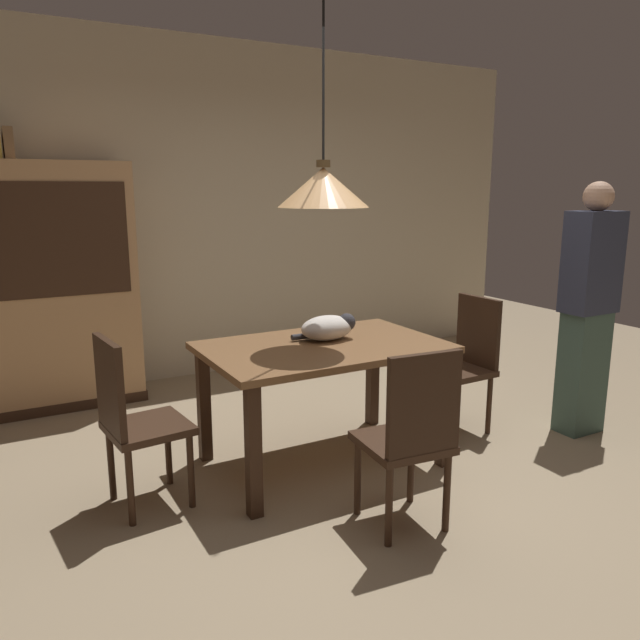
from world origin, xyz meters
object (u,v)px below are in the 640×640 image
Objects in this scene: pendant_lamp at (323,187)px; book_brown_thick at (8,144)px; chair_left_side at (132,416)px; cat_sleeping at (329,327)px; hutch_bookcase at (59,292)px; chair_near_front at (411,433)px; dining_table at (323,361)px; chair_right_side at (466,358)px; person_standing at (588,310)px.

pendant_lamp is 2.41m from book_brown_thick.
chair_left_side is 2.38× the size of cat_sleeping.
hutch_bookcase is 1.10m from book_brown_thick.
cat_sleeping is (0.09, 0.96, 0.32)m from chair_near_front.
dining_table is 1.51× the size of chair_right_side.
book_brown_thick reaches higher than chair_near_front.
chair_left_side is at bearing 172.03° from person_standing.
book_brown_thick reaches higher than chair_right_side.
hutch_bookcase reaches higher than chair_right_side.
chair_right_side is at bearing 37.79° from chair_near_front.
chair_near_front is (-0.01, -0.88, -0.14)m from dining_table.
book_brown_thick is at bearing 179.65° from hutch_bookcase.
chair_left_side is at bearing -179.74° from chair_right_side.
hutch_bookcase is (-1.32, 1.79, 0.06)m from cat_sleeping.
chair_near_front is 1.00× the size of chair_right_side.
chair_near_front and chair_left_side have the same top height.
cat_sleeping is (1.21, 0.09, 0.32)m from chair_left_side.
pendant_lamp is 0.76× the size of person_standing.
chair_near_front is 1.02m from cat_sleeping.
book_brown_thick is at bearing 100.60° from chair_left_side.
chair_near_front is 2.38× the size of cat_sleeping.
chair_left_side is (-1.12, 0.87, 0.00)m from chair_near_front.
dining_table is at bearing 89.54° from chair_near_front.
book_brown_thick is (-0.35, 1.89, 1.45)m from chair_left_side.
dining_table is at bearing 166.92° from person_standing.
hutch_bookcase is at bearing 93.28° from chair_left_side.
cat_sleeping is at bearing 163.73° from person_standing.
chair_right_side reaches higher than dining_table.
chair_right_side is at bearing 0.12° from dining_table.
chair_near_front is 1.00× the size of chair_left_side.
hutch_bookcase is at bearing 142.92° from person_standing.
chair_right_side reaches higher than cat_sleeping.
chair_near_front is 1.44m from chair_right_side.
dining_table is at bearing -179.88° from chair_right_side.
person_standing reaches higher than chair_near_front.
chair_right_side is (2.26, 0.01, 0.00)m from chair_left_side.
chair_left_side is at bearing 142.18° from chair_near_front.
pendant_lamp reaches higher than chair_near_front.
chair_near_front is 0.72× the size of pendant_lamp.
pendant_lamp is (0.00, 0.00, 1.01)m from dining_table.
chair_left_side is 1.92m from hutch_bookcase.
pendant_lamp is 2.01m from person_standing.
dining_table is 1.01m from pendant_lamp.
chair_near_front is at bearing -61.86° from book_brown_thick.
hutch_bookcase is at bearing 141.60° from chair_right_side.
dining_table is at bearing -51.74° from book_brown_thick.
pendant_lamp is 2.38m from hutch_bookcase.
hutch_bookcase is at bearing 126.36° from cat_sleeping.
chair_left_side reaches higher than cat_sleeping.
pendant_lamp is 0.70× the size of hutch_bookcase.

